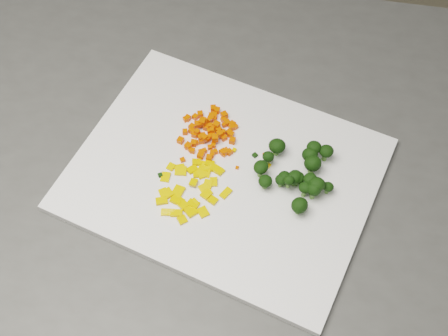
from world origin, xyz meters
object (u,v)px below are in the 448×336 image
at_px(cutting_board, 224,174).
at_px(pepper_pile, 189,186).
at_px(broccoli_pile, 297,170).
at_px(counter_block, 228,285).
at_px(carrot_pile, 211,129).

height_order(cutting_board, pepper_pile, pepper_pile).
bearing_deg(broccoli_pile, counter_block, -174.29).
xyz_separation_m(pepper_pile, broccoli_pile, (0.13, 0.07, 0.02)).
distance_m(pepper_pile, broccoli_pile, 0.15).
bearing_deg(broccoli_pile, cutting_board, -164.43).
height_order(carrot_pile, broccoli_pile, broccoli_pile).
bearing_deg(counter_block, pepper_pile, -120.69).
xyz_separation_m(counter_block, carrot_pile, (-0.05, 0.03, 0.47)).
bearing_deg(carrot_pile, pepper_pile, -84.73).
height_order(pepper_pile, broccoli_pile, broccoli_pile).
bearing_deg(cutting_board, broccoli_pile, 15.57).
xyz_separation_m(cutting_board, carrot_pile, (-0.04, 0.05, 0.02)).
distance_m(counter_block, cutting_board, 0.46).
distance_m(cutting_board, broccoli_pile, 0.11).
relative_size(counter_block, pepper_pile, 10.36).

